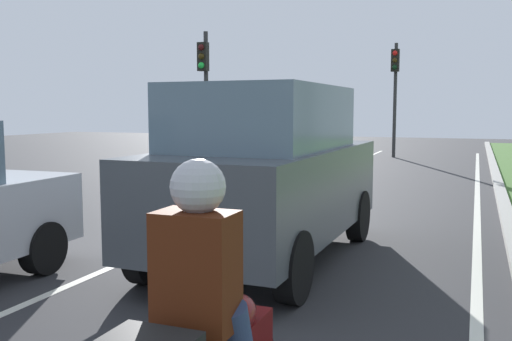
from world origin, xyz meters
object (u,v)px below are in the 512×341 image
traffic_light_overhead_left (204,79)px  traffic_light_far_median (395,81)px  rider_person (199,268)px  car_suv_ahead (267,172)px

traffic_light_overhead_left → traffic_light_far_median: (5.00, 7.41, 0.20)m
rider_person → traffic_light_overhead_left: size_ratio=0.26×
car_suv_ahead → traffic_light_overhead_left: (-5.67, 9.64, 1.80)m
rider_person → car_suv_ahead: bearing=105.8°
traffic_light_overhead_left → traffic_light_far_median: bearing=56.0°
car_suv_ahead → traffic_light_far_median: 17.18m
car_suv_ahead → rider_person: size_ratio=3.90×
car_suv_ahead → traffic_light_far_median: size_ratio=0.97×
traffic_light_overhead_left → traffic_light_far_median: size_ratio=0.95×
traffic_light_far_median → rider_person: bearing=-84.9°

